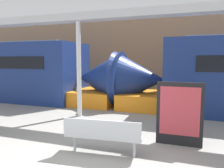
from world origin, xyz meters
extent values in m
cube|color=#937051|center=(0.00, 11.37, 2.50)|extent=(56.00, 0.20, 5.00)
cone|color=navy|center=(-0.10, 6.59, 1.32)|extent=(2.40, 2.63, 2.63)
cube|color=orange|center=(0.13, 6.59, 0.35)|extent=(2.16, 2.46, 0.70)
cone|color=navy|center=(-2.14, 6.59, 1.32)|extent=(2.40, 2.63, 2.63)
cube|color=orange|center=(-2.37, 6.59, 0.35)|extent=(2.16, 2.46, 0.70)
cube|color=#ADB2B7|center=(0.18, 1.19, 0.44)|extent=(1.87, 0.61, 0.04)
cube|color=#ADB2B7|center=(0.20, 0.99, 0.67)|extent=(1.83, 0.20, 0.42)
cylinder|color=#ADB2B7|center=(-0.55, 1.12, 0.21)|extent=(0.07, 0.07, 0.42)
cylinder|color=#ADB2B7|center=(0.91, 1.25, 0.21)|extent=(0.07, 0.07, 0.42)
cube|color=black|center=(1.85, 2.32, 0.84)|extent=(1.17, 0.06, 1.67)
cube|color=#B73842|center=(1.85, 2.29, 0.92)|extent=(1.00, 0.01, 1.27)
cylinder|color=silver|center=(-2.01, 4.17, 1.85)|extent=(0.18, 0.18, 3.69)
cube|color=#B7B7BC|center=(-2.01, 4.17, 3.83)|extent=(28.00, 0.60, 0.28)
camera|label=1|loc=(2.00, -3.47, 2.24)|focal=35.00mm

